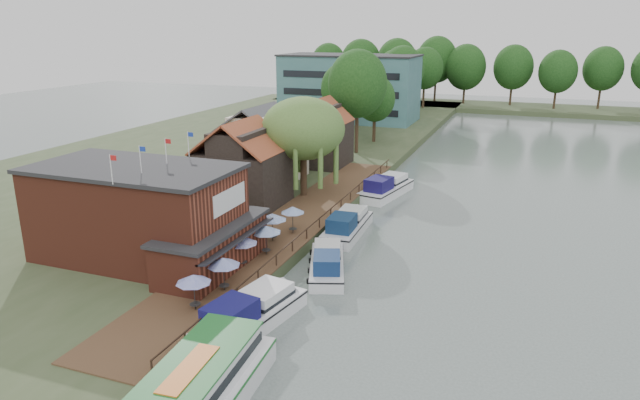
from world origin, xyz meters
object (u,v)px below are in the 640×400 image
(hotel_block, at_px, (350,87))
(willow, at_px, (303,147))
(umbrella_3, at_px, (266,240))
(swan, at_px, (262,361))
(cottage_a, at_px, (242,163))
(umbrella_2, at_px, (242,252))
(umbrella_4, at_px, (272,227))
(cottage_c, at_px, (320,132))
(pub, at_px, (159,215))
(umbrella_5, at_px, (293,220))
(umbrella_0, at_px, (194,292))
(cruiser_1, at_px, (327,260))
(cruiser_0, at_px, (251,309))
(cruiser_3, at_px, (386,185))
(umbrella_1, at_px, (224,274))
(cruiser_2, at_px, (347,222))
(cottage_b, at_px, (260,143))

(hotel_block, xyz_separation_m, willow, (11.50, -51.00, -0.94))
(hotel_block, distance_m, umbrella_3, 69.16)
(hotel_block, height_order, umbrella_3, hotel_block)
(swan, bearing_deg, cottage_a, 120.17)
(umbrella_2, height_order, umbrella_4, same)
(cottage_c, distance_m, umbrella_4, 28.29)
(pub, height_order, umbrella_5, pub)
(umbrella_0, xyz_separation_m, cruiser_1, (4.99, 10.53, -1.22))
(umbrella_4, bearing_deg, umbrella_0, -87.23)
(cottage_c, distance_m, cruiser_1, 32.12)
(umbrella_0, xyz_separation_m, cruiser_0, (3.36, 1.03, -1.05))
(umbrella_2, xyz_separation_m, cruiser_3, (4.41, 25.50, -1.05))
(umbrella_0, bearing_deg, swan, -22.98)
(cruiser_0, bearing_deg, umbrella_2, 132.41)
(umbrella_3, xyz_separation_m, cruiser_3, (3.81, 22.75, -1.05))
(hotel_block, relative_size, umbrella_2, 10.69)
(hotel_block, xyz_separation_m, umbrella_2, (14.43, -70.08, -4.86))
(umbrella_1, xyz_separation_m, umbrella_5, (-0.14, 11.99, 0.00))
(umbrella_3, relative_size, swan, 5.56)
(cottage_c, height_order, swan, cottage_c)
(umbrella_1, distance_m, umbrella_5, 11.99)
(cruiser_1, relative_size, swan, 20.40)
(umbrella_1, relative_size, cruiser_0, 0.23)
(willow, relative_size, umbrella_5, 4.39)
(cruiser_2, height_order, swan, cruiser_2)
(umbrella_0, distance_m, umbrella_3, 9.78)
(cottage_a, height_order, swan, cottage_a)
(pub, distance_m, umbrella_2, 6.91)
(umbrella_0, xyz_separation_m, umbrella_3, (0.19, 9.78, 0.00))
(cruiser_0, bearing_deg, cottage_b, 125.50)
(umbrella_3, relative_size, cruiser_3, 0.24)
(cottage_c, distance_m, cruiser_2, 23.88)
(cruiser_0, distance_m, swan, 4.44)
(willow, xyz_separation_m, cruiser_2, (7.15, -6.98, -5.05))
(umbrella_2, bearing_deg, cottage_b, 113.42)
(umbrella_1, bearing_deg, cottage_b, 111.73)
(cottage_a, xyz_separation_m, cruiser_2, (11.65, -1.98, -4.09))
(umbrella_2, distance_m, cruiser_2, 12.87)
(umbrella_4, xyz_separation_m, cruiser_3, (4.61, 19.85, -1.05))
(cottage_a, bearing_deg, pub, -86.19)
(umbrella_2, bearing_deg, cruiser_1, 33.04)
(pub, height_order, cottage_c, cottage_c)
(cottage_c, distance_m, umbrella_2, 33.83)
(pub, bearing_deg, umbrella_5, 51.63)
(hotel_block, xyz_separation_m, umbrella_1, (15.19, -74.08, -4.86))
(cottage_c, bearing_deg, umbrella_3, -76.94)
(cottage_a, bearing_deg, umbrella_5, -37.13)
(cottage_b, distance_m, umbrella_0, 33.07)
(pub, distance_m, cottage_b, 25.33)
(umbrella_0, distance_m, umbrella_2, 7.03)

